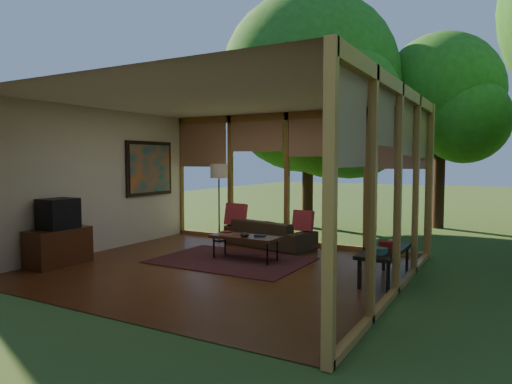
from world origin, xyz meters
The scene contains 25 objects.
floor centered at (0.00, 0.00, 0.00)m, with size 5.50×5.50×0.00m, color #5C3018.
ceiling centered at (0.00, 0.00, 2.70)m, with size 5.50×5.50×0.00m, color white.
wall_left centered at (-2.75, 0.00, 1.35)m, with size 0.04×5.00×2.70m, color beige.
wall_front centered at (0.00, -2.50, 1.35)m, with size 5.50×0.04×2.70m, color beige.
window_wall_back centered at (0.00, 2.50, 1.35)m, with size 5.50×0.12×2.70m, color olive.
window_wall_right centered at (2.75, 0.00, 1.35)m, with size 0.12×5.00×2.70m, color olive.
tree_nw centered at (-0.55, 4.97, 3.68)m, with size 4.56×4.56×5.97m.
tree_ne centered at (2.42, 6.45, 3.41)m, with size 2.98×2.98×4.91m.
rug centered at (-0.14, 0.57, 0.01)m, with size 2.54×1.80×0.01m, color maroon.
sofa centered at (-0.15, 2.00, 0.27)m, with size 1.86×0.73×0.54m, color #3D2F1E.
pillow_left centered at (-0.90, 1.95, 0.60)m, with size 0.45×0.15×0.45m, color maroon.
pillow_right centered at (0.60, 1.95, 0.57)m, with size 0.39×0.13×0.39m, color maroon.
ct_book_lower centered at (-0.30, 0.68, 0.44)m, with size 0.20×0.15×0.03m, color #AFA79F.
ct_book_upper centered at (-0.30, 0.68, 0.47)m, with size 0.18×0.13×0.03m, color maroon.
ct_book_side centered at (0.30, 0.81, 0.44)m, with size 0.19×0.14×0.03m, color #161F32.
ct_bowl centered at (0.10, 0.63, 0.46)m, with size 0.16×0.16×0.07m, color black.
media_cabinet centered at (-2.47, -1.07, 0.30)m, with size 0.50×1.00×0.60m, color #4F2915.
television centered at (-2.45, -1.07, 0.85)m, with size 0.45×0.55×0.50m, color black.
console_book_a centered at (2.40, 0.17, 0.50)m, with size 0.24×0.18×0.09m, color #355D57.
console_book_b centered at (2.40, 0.62, 0.51)m, with size 0.23×0.17×0.11m, color maroon.
console_book_c centered at (2.40, 1.02, 0.48)m, with size 0.21×0.15×0.06m, color #AFA79F.
floor_lamp centered at (-1.41, 2.09, 1.41)m, with size 0.36×0.36×1.65m.
coffee_table centered at (0.05, 0.73, 0.39)m, with size 1.20×0.50×0.43m.
side_console centered at (2.40, 0.57, 0.41)m, with size 0.60×1.40×0.46m.
wall_painting centered at (-2.71, 1.40, 1.55)m, with size 0.06×1.35×1.15m.
Camera 1 is at (4.01, -5.97, 1.73)m, focal length 32.00 mm.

